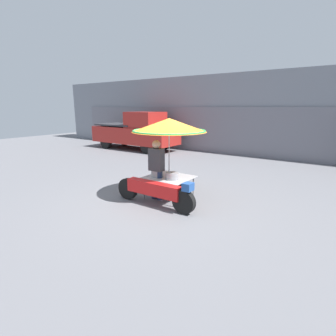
# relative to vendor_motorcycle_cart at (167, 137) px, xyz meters

# --- Properties ---
(ground_plane) EXTENTS (36.00, 36.00, 0.00)m
(ground_plane) POSITION_rel_vendor_motorcycle_cart_xyz_m (0.01, -0.20, -1.65)
(ground_plane) COLOR slate
(shopfront_building) EXTENTS (28.00, 2.06, 4.02)m
(shopfront_building) POSITION_rel_vendor_motorcycle_cart_xyz_m (0.01, 8.40, 0.35)
(shopfront_building) COLOR gray
(shopfront_building) RESTS_ON ground
(vendor_motorcycle_cart) EXTENTS (2.30, 1.90, 2.12)m
(vendor_motorcycle_cart) POSITION_rel_vendor_motorcycle_cart_xyz_m (0.00, 0.00, 0.00)
(vendor_motorcycle_cart) COLOR black
(vendor_motorcycle_cart) RESTS_ON ground
(vendor_person) EXTENTS (0.38, 0.22, 1.58)m
(vendor_person) POSITION_rel_vendor_motorcycle_cart_xyz_m (-0.24, -0.15, -0.77)
(vendor_person) COLOR navy
(vendor_person) RESTS_ON ground
(pickup_truck) EXTENTS (5.20, 1.83, 2.13)m
(pickup_truck) POSITION_rel_vendor_motorcycle_cart_xyz_m (-6.28, 5.85, -0.65)
(pickup_truck) COLOR black
(pickup_truck) RESTS_ON ground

